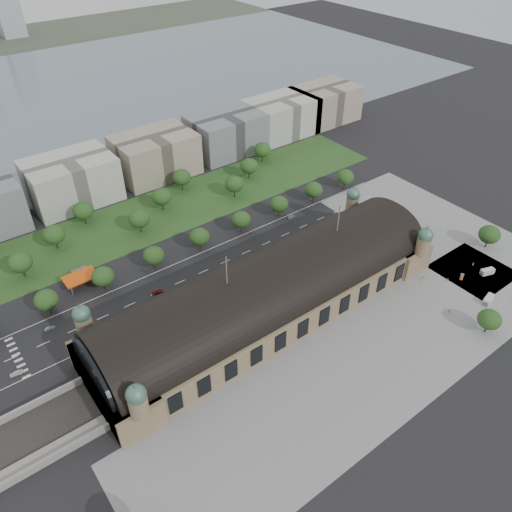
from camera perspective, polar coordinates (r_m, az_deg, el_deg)
ground at (r=205.73m, az=1.55°, el=-6.32°), size 900.00×900.00×0.00m
station at (r=198.73m, az=1.60°, el=-4.19°), size 150.00×48.40×44.30m
plaza_south at (r=190.12m, az=12.46°, el=-12.27°), size 190.00×48.00×0.12m
plaza_east at (r=268.79m, az=19.06°, el=3.27°), size 56.00×100.00×0.12m
road_slab at (r=221.65m, az=-8.66°, el=-2.98°), size 260.00×26.00×0.10m
grass_belt at (r=264.02m, az=-13.74°, el=3.71°), size 300.00×45.00×0.10m
petrol_station at (r=231.34m, az=-19.41°, el=-2.08°), size 14.00×13.00×5.05m
lake at (r=446.60m, az=-23.95°, el=15.91°), size 700.00×320.00×0.08m
office_3 at (r=287.22m, az=-20.30°, el=8.11°), size 45.00×32.00×24.00m
office_4 at (r=302.28m, az=-11.44°, el=11.25°), size 45.00×32.00×24.00m
office_5 at (r=324.43m, az=-3.45°, el=13.80°), size 45.00×32.00×24.00m
office_6 at (r=349.31m, az=2.88°, el=15.61°), size 45.00×32.00×24.00m
office_7 at (r=374.59m, az=7.83°, el=16.88°), size 45.00×32.00×24.00m
tree_row_2 at (r=216.56m, az=-22.86°, el=-4.64°), size 9.60×9.60×11.52m
tree_row_3 at (r=220.28m, az=-17.10°, el=-2.26°), size 9.60×9.60×11.52m
tree_row_4 at (r=226.48m, az=-11.61°, el=0.04°), size 9.60×9.60×11.52m
tree_row_5 at (r=234.99m, az=-6.47°, el=2.20°), size 9.60×9.60×11.52m
tree_row_6 at (r=245.55m, az=-1.71°, el=4.17°), size 9.60×9.60×11.52m
tree_row_7 at (r=257.93m, az=2.64°, el=5.95°), size 9.60×9.60×11.52m
tree_row_8 at (r=271.86m, az=6.59°, el=7.52°), size 9.60×9.60×11.52m
tree_row_9 at (r=287.12m, az=10.17°, el=8.90°), size 9.60×9.60×11.52m
tree_belt_3 at (r=240.10m, az=-25.34°, el=-0.67°), size 10.40×10.40×12.48m
tree_belt_4 at (r=252.36m, az=-22.10°, el=2.28°), size 10.40×10.40×12.48m
tree_belt_5 at (r=265.96m, az=-19.16°, el=4.94°), size 10.40×10.40×12.48m
tree_belt_6 at (r=251.53m, az=-13.21°, el=4.15°), size 10.40×10.40×12.48m
tree_belt_7 at (r=267.34m, az=-10.73°, el=6.67°), size 10.40×10.40×12.48m
tree_belt_8 at (r=284.05m, az=-8.51°, el=8.90°), size 10.40×10.40×12.48m
tree_belt_9 at (r=274.56m, az=-2.51°, el=8.22°), size 10.40×10.40×12.48m
tree_belt_10 at (r=292.83m, az=-0.79°, el=10.25°), size 10.40×10.40×12.48m
tree_belt_11 at (r=311.66m, az=0.74°, el=12.03°), size 10.40×10.40×12.48m
tree_plaza_ne at (r=259.52m, az=25.13°, el=2.24°), size 10.00×10.00×11.69m
tree_plaza_s at (r=212.42m, az=25.12°, el=-6.58°), size 9.00×9.00×10.64m
traffic_car_0 at (r=202.15m, az=-25.72°, el=-11.96°), size 4.79×2.35×1.57m
traffic_car_1 at (r=213.78m, az=-22.51°, el=-7.66°), size 4.22×1.62×1.37m
traffic_car_2 at (r=208.94m, az=-15.55°, el=-6.98°), size 4.82×2.40×1.31m
traffic_car_3 at (r=217.48m, az=-11.20°, el=-4.04°), size 4.90×2.41×1.37m
traffic_car_4 at (r=226.34m, az=-3.35°, el=-1.30°), size 4.50×2.21×1.48m
traffic_car_5 at (r=260.50m, az=4.04°, el=4.49°), size 4.49×2.03×1.43m
parked_car_0 at (r=198.30m, az=-17.87°, el=-10.51°), size 5.00×4.15×1.61m
parked_car_1 at (r=203.10m, az=-13.02°, el=-8.02°), size 5.23×3.79×1.32m
parked_car_2 at (r=204.79m, az=-13.16°, el=-7.52°), size 6.05×4.39×1.63m
parked_car_3 at (r=198.63m, az=-17.28°, el=-10.26°), size 4.93×4.13×1.59m
parked_car_4 at (r=206.36m, az=-10.74°, el=-6.73°), size 4.23×3.22×1.34m
parked_car_5 at (r=201.36m, az=-13.59°, el=-8.65°), size 5.03×3.76×1.27m
parked_car_6 at (r=203.74m, az=-11.10°, el=-7.51°), size 4.78×3.49×1.29m
bus_west at (r=216.75m, az=-4.98°, el=-3.15°), size 11.96×2.93×3.32m
bus_mid at (r=222.38m, az=-4.42°, el=-1.92°), size 11.13×3.38×3.06m
bus_east at (r=233.55m, az=1.82°, el=0.43°), size 11.62×3.71×3.18m
van_east at (r=245.33m, az=24.86°, el=-1.66°), size 6.62×4.30×2.67m
van_south at (r=229.83m, az=24.98°, el=-4.60°), size 6.97×3.93×2.85m
advertising_column at (r=237.55m, az=22.45°, el=-2.21°), size 1.58×1.58×3.00m
pedestrian_0 at (r=231.26m, az=18.46°, el=-2.49°), size 1.05×0.76×1.94m
pedestrian_1 at (r=219.37m, az=21.22°, el=-5.86°), size 0.63×0.69×1.58m
pedestrian_2 at (r=235.13m, az=21.08°, el=-2.48°), size 0.84×0.95×1.69m
pedestrian_5 at (r=248.46m, az=23.57°, el=-0.82°), size 0.58×0.91×1.76m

